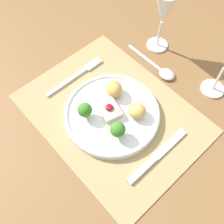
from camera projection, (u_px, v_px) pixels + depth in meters
name	position (u px, v px, depth m)	size (l,w,h in m)	color
ground_plane	(112.00, 184.00, 1.38)	(8.00, 8.00, 0.00)	brown
dining_table	(112.00, 125.00, 0.80)	(1.44, 1.30, 0.75)	brown
placemat	(112.00, 113.00, 0.74)	(0.49, 0.37, 0.00)	#9E895B
dinner_plate	(113.00, 113.00, 0.72)	(0.26, 0.26, 0.07)	silver
fork	(79.00, 74.00, 0.80)	(0.02, 0.21, 0.01)	#B2B2B7
knife	(154.00, 159.00, 0.66)	(0.02, 0.21, 0.01)	#B2B2B7
spoon	(161.00, 70.00, 0.81)	(0.19, 0.04, 0.01)	#B2B2B7
wine_glass_far	(164.00, 11.00, 0.75)	(0.07, 0.07, 0.20)	white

